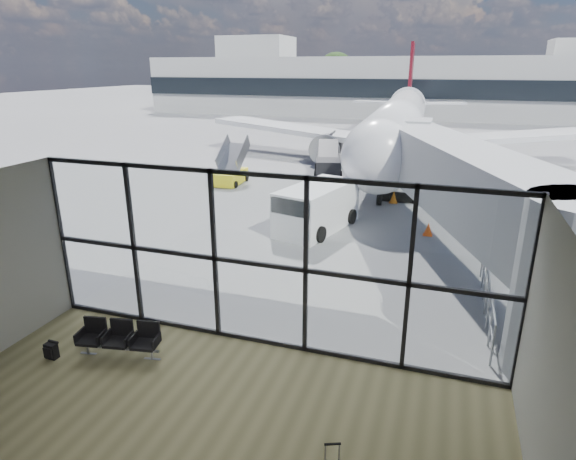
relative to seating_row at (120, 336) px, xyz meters
The scene contains 21 objects.
ground 41.72m from the seating_row, 85.78° to the left, with size 220.00×220.00×0.00m, color slate.
lounge_shell 4.92m from the seating_row, 46.10° to the right, with size 12.02×8.01×4.51m.
glass_curtain_wall 3.88m from the seating_row, 27.61° to the left, with size 12.10×0.12×4.50m.
jet_bridge 12.00m from the seating_row, 47.43° to the left, with size 8.00×16.50×4.33m.
apron_railing 10.07m from the seating_row, 30.49° to the left, with size 0.06×5.46×1.11m.
far_terminal 63.73m from the seating_row, 87.76° to the left, with size 80.00×12.20×11.00m.
tree_0 84.81m from the seating_row, 119.67° to the left, with size 4.95×4.95×7.12m.
tree_1 82.04m from the seating_row, 116.02° to the left, with size 5.61×5.61×8.07m.
tree_2 79.64m from the seating_row, 112.13° to the left, with size 6.27×6.27×9.03m.
tree_3 77.51m from the seating_row, 108.01° to the left, with size 4.95×4.95×7.12m.
tree_4 75.91m from the seating_row, 103.69° to the left, with size 5.61×5.61×8.07m.
tree_5 74.76m from the seating_row, 99.20° to the left, with size 6.27×6.27×9.03m.
seating_row is the anchor object (origin of this frame).
backpack 1.69m from the seating_row, 154.92° to the right, with size 0.30×0.28×0.44m.
airliner 29.51m from the seating_row, 83.29° to the left, with size 30.53×35.37×9.11m.
service_van 11.08m from the seating_row, 79.67° to the left, with size 2.98×4.79×1.93m.
belt_loader 21.85m from the seating_row, 90.50° to the left, with size 2.49×4.56×2.00m.
mobile_stairs 18.42m from the seating_row, 106.69° to the left, with size 1.81×3.20×2.20m.
traffic_cone_a 17.03m from the seating_row, 73.89° to the left, with size 0.42×0.42×0.61m.
traffic_cone_b 12.90m from the seating_row, 81.65° to the left, with size 0.42×0.42×0.60m.
traffic_cone_c 13.46m from the seating_row, 60.03° to the left, with size 0.39×0.39×0.56m.
Camera 1 is at (4.14, -10.10, 6.81)m, focal length 30.00 mm.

